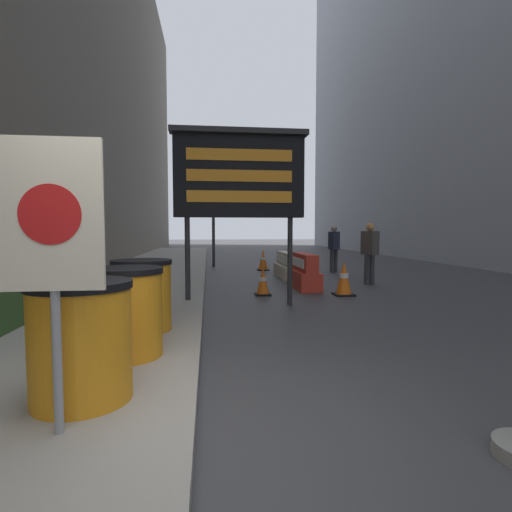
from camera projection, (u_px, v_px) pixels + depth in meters
ground_plane at (195, 438)px, 2.85m from camera, size 120.00×120.00×0.00m
hedge_strip at (6, 295)px, 6.01m from camera, size 0.90×7.57×0.73m
barrel_drum_foreground at (81, 341)px, 3.12m from camera, size 0.79×0.79×0.94m
barrel_drum_middle at (126, 312)px, 4.23m from camera, size 0.79×0.79×0.94m
barrel_drum_back at (142, 295)px, 5.32m from camera, size 0.79×0.79×0.94m
warning_sign at (52, 234)px, 2.54m from camera, size 0.64×0.08×1.93m
message_board at (239, 176)px, 7.63m from camera, size 2.61×0.36×3.39m
jersey_barrier_red_striped at (304, 273)px, 10.14m from camera, size 0.53×1.60×0.89m
jersey_barrier_cream at (287, 267)px, 12.42m from camera, size 0.51×1.98×0.79m
traffic_cone_near at (263, 260)px, 14.71m from camera, size 0.43×0.43×0.77m
traffic_cone_mid at (344, 279)px, 9.05m from camera, size 0.44×0.44×0.78m
traffic_cone_far at (263, 282)px, 9.08m from camera, size 0.36×0.36×0.64m
traffic_light_near_curb at (213, 188)px, 15.91m from camera, size 0.28×0.44×4.41m
pedestrian_worker at (370, 248)px, 10.90m from camera, size 0.42×0.51×1.68m
pedestrian_passerby at (334, 245)px, 13.98m from camera, size 0.30×0.46×1.65m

